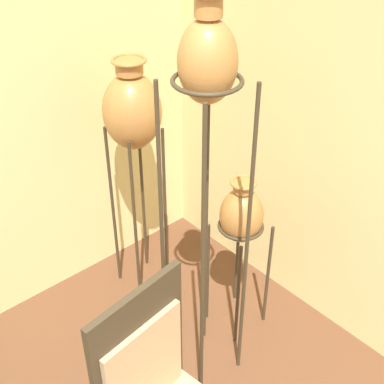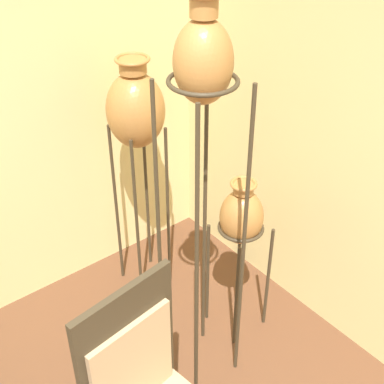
% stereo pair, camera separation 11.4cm
% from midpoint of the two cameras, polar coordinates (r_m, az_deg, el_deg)
% --- Properties ---
extents(vase_stand_tall, '(0.31, 0.31, 2.09)m').
position_cam_midpoint_polar(vase_stand_tall, '(2.18, 0.10, 11.41)').
color(vase_stand_tall, '#382D1E').
rests_on(vase_stand_tall, ground_plane).
extents(vase_stand_medium, '(0.33, 0.33, 1.58)m').
position_cam_midpoint_polar(vase_stand_medium, '(3.04, -7.46, 8.27)').
color(vase_stand_medium, '#382D1E').
rests_on(vase_stand_medium, ground_plane).
extents(vase_stand_short, '(0.27, 0.27, 1.04)m').
position_cam_midpoint_polar(vase_stand_short, '(2.96, 4.18, -2.80)').
color(vase_stand_short, '#382D1E').
rests_on(vase_stand_short, ground_plane).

